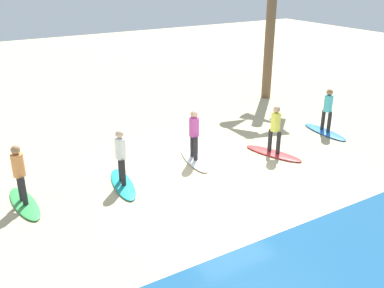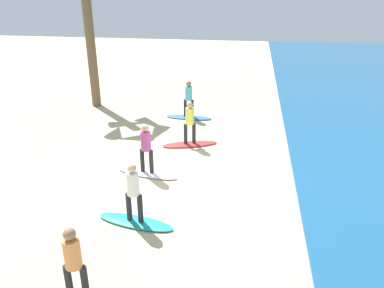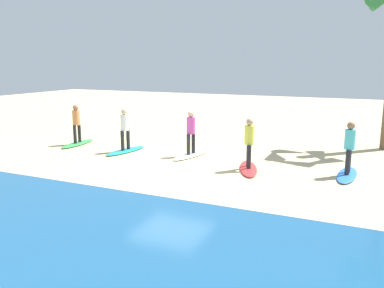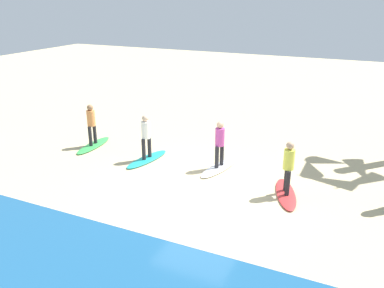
% 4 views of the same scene
% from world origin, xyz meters
% --- Properties ---
extents(ground_plane, '(60.00, 60.00, 0.00)m').
position_xyz_m(ground_plane, '(0.00, 0.00, 0.00)').
color(ground_plane, '#CCB789').
extents(surfboard_blue, '(0.67, 2.13, 0.09)m').
position_xyz_m(surfboard_blue, '(-5.57, -1.24, 0.04)').
color(surfboard_blue, blue).
rests_on(surfboard_blue, ground).
extents(surfer_blue, '(0.32, 0.46, 1.64)m').
position_xyz_m(surfer_blue, '(-5.57, -1.24, 1.04)').
color(surfer_blue, '#232328').
rests_on(surfer_blue, surfboard_blue).
extents(surfboard_red, '(1.22, 2.17, 0.09)m').
position_xyz_m(surfboard_red, '(-2.53, -0.69, 0.04)').
color(surfboard_red, red).
rests_on(surfboard_red, ground).
extents(surfer_red, '(0.32, 0.44, 1.64)m').
position_xyz_m(surfer_red, '(-2.53, -0.69, 1.04)').
color(surfer_red, '#232328').
rests_on(surfer_red, surfboard_red).
extents(surfboard_white, '(0.96, 2.17, 0.09)m').
position_xyz_m(surfboard_white, '(0.02, -1.68, 0.04)').
color(surfboard_white, white).
rests_on(surfboard_white, ground).
extents(surfer_white, '(0.32, 0.45, 1.64)m').
position_xyz_m(surfer_white, '(0.02, -1.68, 1.04)').
color(surfer_white, '#232328').
rests_on(surfer_white, surfboard_white).
extents(surfboard_teal, '(0.91, 2.16, 0.09)m').
position_xyz_m(surfboard_teal, '(2.70, -1.28, 0.04)').
color(surfboard_teal, teal).
rests_on(surfboard_teal, ground).
extents(surfer_teal, '(0.32, 0.46, 1.64)m').
position_xyz_m(surfer_teal, '(2.70, -1.28, 1.04)').
color(surfer_teal, '#232328').
rests_on(surfer_teal, surfboard_teal).
extents(surfboard_green, '(0.71, 2.13, 0.09)m').
position_xyz_m(surfboard_green, '(5.40, -1.61, 0.04)').
color(surfboard_green, green).
rests_on(surfboard_green, ground).
extents(surfer_green, '(0.32, 0.46, 1.64)m').
position_xyz_m(surfer_green, '(5.40, -1.61, 1.04)').
color(surfer_green, '#232328').
rests_on(surfer_green, surfboard_green).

